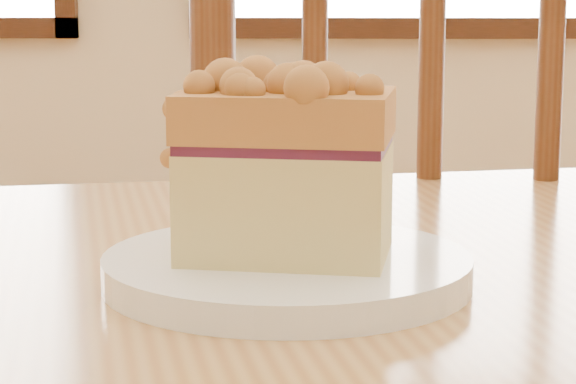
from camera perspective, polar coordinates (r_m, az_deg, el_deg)
The scene contains 3 objects.
cafe_chair_main at distance 1.19m, azimuth 6.70°, elevation -9.11°, with size 0.50×0.50×1.02m.
plate at distance 0.62m, azimuth -0.05°, elevation -4.02°, with size 0.20×0.20×0.02m.
cake_slice at distance 0.60m, azimuth -0.29°, elevation 1.67°, with size 0.13×0.10×0.11m.
Camera 1 is at (-0.12, -0.42, 0.91)m, focal length 70.00 mm.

